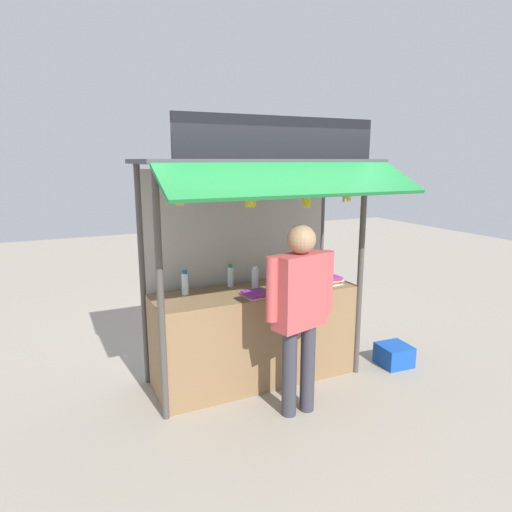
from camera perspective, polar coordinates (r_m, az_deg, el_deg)
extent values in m
plane|color=#9E9384|center=(4.83, 0.00, -15.30)|extent=(20.00, 20.00, 0.00)
cube|color=olive|center=(4.63, 0.00, -10.05)|extent=(2.06, 0.64, 0.95)
cylinder|color=#4C4742|center=(3.82, -12.05, -5.37)|extent=(0.06, 0.06, 2.20)
cylinder|color=#4C4742|center=(4.70, 13.15, -2.08)|extent=(0.06, 0.06, 2.20)
cylinder|color=#4C4742|center=(4.51, -14.23, -2.76)|extent=(0.06, 0.06, 2.20)
cylinder|color=#4C4742|center=(5.28, 8.23, -0.34)|extent=(0.06, 0.06, 2.20)
cube|color=#B7B2A8|center=(4.80, -2.10, -1.77)|extent=(2.02, 0.04, 2.15)
cube|color=#3F3F44|center=(4.24, 0.33, 11.97)|extent=(2.26, 0.93, 0.04)
cube|color=#1E7A38|center=(3.61, 5.32, 9.72)|extent=(2.22, 0.51, 0.26)
cube|color=black|center=(3.87, 3.09, 14.82)|extent=(1.85, 0.04, 0.35)
cylinder|color=#59544C|center=(3.91, 2.69, 10.48)|extent=(1.96, 0.02, 0.02)
cylinder|color=silver|center=(4.59, -3.26, -2.66)|extent=(0.06, 0.06, 0.20)
cylinder|color=#198C33|center=(4.56, -3.28, -1.25)|extent=(0.04, 0.04, 0.03)
cylinder|color=silver|center=(4.47, -0.13, -3.00)|extent=(0.07, 0.07, 0.21)
cylinder|color=white|center=(4.44, -0.13, -1.50)|extent=(0.04, 0.04, 0.03)
cylinder|color=silver|center=(4.36, -9.03, -3.54)|extent=(0.07, 0.07, 0.21)
cylinder|color=blue|center=(4.33, -9.08, -2.01)|extent=(0.04, 0.04, 0.03)
cube|color=white|center=(4.27, -0.04, -5.12)|extent=(0.22, 0.23, 0.01)
cube|color=purple|center=(4.26, -0.13, -4.98)|extent=(0.22, 0.24, 0.01)
cube|color=red|center=(4.27, -0.12, -4.85)|extent=(0.22, 0.24, 0.01)
cube|color=purple|center=(4.27, -0.11, -4.69)|extent=(0.21, 0.23, 0.01)
cube|color=white|center=(4.77, 9.00, -3.42)|extent=(0.26, 0.28, 0.01)
cube|color=green|center=(4.79, 8.97, -3.26)|extent=(0.23, 0.26, 0.01)
cube|color=red|center=(4.79, 9.03, -3.13)|extent=(0.25, 0.27, 0.01)
cube|color=yellow|center=(4.79, 9.07, -3.00)|extent=(0.24, 0.27, 0.01)
cube|color=white|center=(4.77, 9.19, -2.94)|extent=(0.24, 0.27, 0.01)
cube|color=red|center=(4.77, 8.91, -2.85)|extent=(0.25, 0.28, 0.01)
cube|color=red|center=(4.77, 8.97, -2.75)|extent=(0.25, 0.28, 0.01)
cube|color=purple|center=(4.77, 9.04, -2.60)|extent=(0.24, 0.27, 0.01)
cylinder|color=#332D23|center=(4.31, 11.53, 9.69)|extent=(0.01, 0.01, 0.08)
cylinder|color=olive|center=(4.31, 11.50, 8.92)|extent=(0.04, 0.04, 0.04)
ellipsoid|color=yellow|center=(4.33, 11.81, 7.79)|extent=(0.04, 0.09, 0.16)
ellipsoid|color=yellow|center=(4.34, 11.34, 7.79)|extent=(0.08, 0.04, 0.17)
ellipsoid|color=yellow|center=(4.32, 11.14, 7.76)|extent=(0.05, 0.07, 0.17)
ellipsoid|color=yellow|center=(4.29, 11.38, 7.74)|extent=(0.06, 0.07, 0.17)
ellipsoid|color=yellow|center=(4.31, 11.78, 7.75)|extent=(0.08, 0.05, 0.17)
cylinder|color=#332D23|center=(4.07, 6.52, 9.37)|extent=(0.01, 0.01, 0.13)
cylinder|color=olive|center=(4.07, 6.49, 8.20)|extent=(0.04, 0.04, 0.04)
ellipsoid|color=yellow|center=(4.09, 6.67, 7.09)|extent=(0.04, 0.07, 0.15)
ellipsoid|color=yellow|center=(4.10, 6.38, 7.14)|extent=(0.08, 0.05, 0.15)
ellipsoid|color=yellow|center=(4.08, 6.23, 7.10)|extent=(0.06, 0.06, 0.15)
ellipsoid|color=yellow|center=(4.06, 6.34, 7.09)|extent=(0.07, 0.08, 0.15)
ellipsoid|color=yellow|center=(4.07, 6.67, 7.08)|extent=(0.07, 0.05, 0.15)
cylinder|color=#332D23|center=(3.59, -9.74, 9.32)|extent=(0.01, 0.01, 0.08)
cylinder|color=olive|center=(3.60, -9.71, 8.39)|extent=(0.04, 0.04, 0.04)
ellipsoid|color=yellow|center=(3.60, -9.32, 7.32)|extent=(0.04, 0.07, 0.13)
ellipsoid|color=yellow|center=(3.62, -9.70, 7.31)|extent=(0.07, 0.04, 0.13)
ellipsoid|color=yellow|center=(3.61, -9.95, 7.29)|extent=(0.06, 0.06, 0.13)
ellipsoid|color=yellow|center=(3.58, -9.82, 7.26)|extent=(0.06, 0.06, 0.13)
ellipsoid|color=yellow|center=(3.58, -9.52, 7.27)|extent=(0.07, 0.04, 0.13)
cylinder|color=#332D23|center=(3.80, -0.73, 9.64)|extent=(0.01, 0.01, 0.08)
cylinder|color=olive|center=(3.81, -0.73, 8.77)|extent=(0.04, 0.04, 0.04)
ellipsoid|color=yellow|center=(3.82, -0.41, 7.42)|extent=(0.04, 0.08, 0.17)
ellipsoid|color=yellow|center=(3.84, -0.66, 7.44)|extent=(0.08, 0.06, 0.18)
ellipsoid|color=yellow|center=(3.84, -0.99, 7.46)|extent=(0.09, 0.05, 0.17)
ellipsoid|color=yellow|center=(3.82, -1.12, 7.41)|extent=(0.06, 0.08, 0.18)
ellipsoid|color=yellow|center=(3.80, -0.91, 7.36)|extent=(0.06, 0.07, 0.18)
ellipsoid|color=yellow|center=(3.79, -0.70, 7.37)|extent=(0.08, 0.05, 0.18)
ellipsoid|color=yellow|center=(3.80, -0.28, 7.42)|extent=(0.08, 0.08, 0.18)
cylinder|color=#383842|center=(4.06, 4.27, -14.54)|extent=(0.13, 0.13, 0.82)
cylinder|color=#383842|center=(4.15, 6.59, -13.98)|extent=(0.13, 0.13, 0.82)
cube|color=#CC4C4C|center=(3.83, 5.66, -4.44)|extent=(0.52, 0.32, 0.65)
cylinder|color=#CC4C4C|center=(3.69, 2.06, -4.25)|extent=(0.10, 0.10, 0.55)
cylinder|color=#CC4C4C|center=(3.96, 9.05, -3.25)|extent=(0.10, 0.10, 0.55)
sphere|color=tan|center=(3.73, 5.80, 2.12)|extent=(0.24, 0.24, 0.24)
cube|color=#194CB2|center=(5.30, 17.17, -11.94)|extent=(0.35, 0.35, 0.23)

